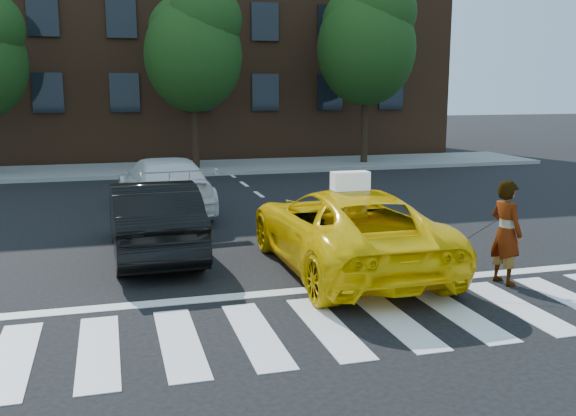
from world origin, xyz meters
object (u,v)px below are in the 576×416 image
(black_sedan, at_px, (153,218))
(dog, at_px, (405,282))
(white_suv, at_px, (165,185))
(taxi, at_px, (345,229))
(tree_mid, at_px, (194,43))
(tree_right, at_px, (367,36))
(woman, at_px, (506,232))

(black_sedan, xyz_separation_m, dog, (3.68, -3.45, -0.56))
(white_suv, xyz_separation_m, dog, (3.08, -7.81, -0.56))
(black_sedan, bearing_deg, dog, 135.47)
(taxi, relative_size, dog, 10.41)
(tree_mid, height_order, dog, tree_mid)
(tree_right, bearing_deg, tree_mid, 180.00)
(tree_right, distance_m, black_sedan, 16.33)
(taxi, bearing_deg, white_suv, -66.94)
(woman, bearing_deg, black_sedan, 47.14)
(tree_right, height_order, woman, tree_right)
(taxi, bearing_deg, dog, 105.04)
(tree_mid, xyz_separation_m, tree_right, (7.00, -0.00, 0.41))
(tree_right, height_order, dog, tree_right)
(taxi, bearing_deg, woman, 144.91)
(tree_mid, bearing_deg, dog, -85.89)
(taxi, distance_m, white_suv, 6.78)
(taxi, relative_size, woman, 3.04)
(tree_mid, distance_m, taxi, 14.93)
(black_sedan, distance_m, woman, 6.48)
(tree_right, xyz_separation_m, taxi, (-6.28, -14.33, -4.53))
(white_suv, bearing_deg, tree_mid, -107.20)
(tree_right, height_order, white_suv, tree_right)
(taxi, distance_m, woman, 2.73)
(black_sedan, relative_size, white_suv, 0.88)
(black_sedan, xyz_separation_m, white_suv, (0.60, 4.36, 0.00))
(tree_mid, distance_m, white_suv, 9.29)
(woman, distance_m, dog, 1.94)
(tree_right, relative_size, white_suv, 1.53)
(dog, bearing_deg, tree_mid, 84.20)
(tree_mid, xyz_separation_m, white_suv, (-1.93, -8.10, -4.12))
(black_sedan, bearing_deg, taxi, 148.65)
(taxi, xyz_separation_m, white_suv, (-2.66, 6.24, -0.00))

